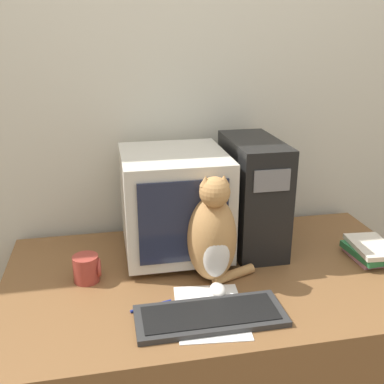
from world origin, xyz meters
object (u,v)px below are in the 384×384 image
at_px(crt_monitor, 174,203).
at_px(book_stack, 370,251).
at_px(cat, 213,236).
at_px(computer_tower, 252,194).
at_px(pen, 151,306).
at_px(mug, 87,268).
at_px(keyboard, 210,316).

xyz_separation_m(crt_monitor, book_stack, (0.71, -0.20, -0.17)).
xyz_separation_m(crt_monitor, cat, (0.09, -0.23, -0.04)).
bearing_deg(computer_tower, pen, -140.71).
distance_m(cat, mug, 0.45).
bearing_deg(book_stack, cat, -177.53).
xyz_separation_m(cat, book_stack, (0.62, 0.03, -0.13)).
bearing_deg(crt_monitor, keyboard, -85.61).
bearing_deg(keyboard, mug, 141.04).
distance_m(keyboard, book_stack, 0.72).
relative_size(computer_tower, mug, 4.57).
distance_m(crt_monitor, keyboard, 0.49).
relative_size(keyboard, pen, 3.38).
xyz_separation_m(cat, mug, (-0.42, 0.08, -0.12)).
relative_size(pen, mug, 1.41).
bearing_deg(crt_monitor, cat, -67.69).
relative_size(computer_tower, keyboard, 0.96).
distance_m(crt_monitor, book_stack, 0.76).
xyz_separation_m(keyboard, cat, (0.06, 0.22, 0.15)).
distance_m(crt_monitor, pen, 0.43).
relative_size(crt_monitor, cat, 1.06).
height_order(book_stack, pen, book_stack).
xyz_separation_m(crt_monitor, keyboard, (0.03, -0.45, -0.20)).
bearing_deg(crt_monitor, mug, -155.20).
bearing_deg(cat, keyboard, -103.18).
bearing_deg(pen, keyboard, -28.83).
distance_m(crt_monitor, computer_tower, 0.31).
bearing_deg(cat, book_stack, 4.37).
relative_size(crt_monitor, pen, 3.06).
xyz_separation_m(crt_monitor, mug, (-0.33, -0.15, -0.16)).
xyz_separation_m(crt_monitor, computer_tower, (0.31, 0.01, 0.01)).
bearing_deg(computer_tower, mug, -166.02).
height_order(keyboard, pen, keyboard).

